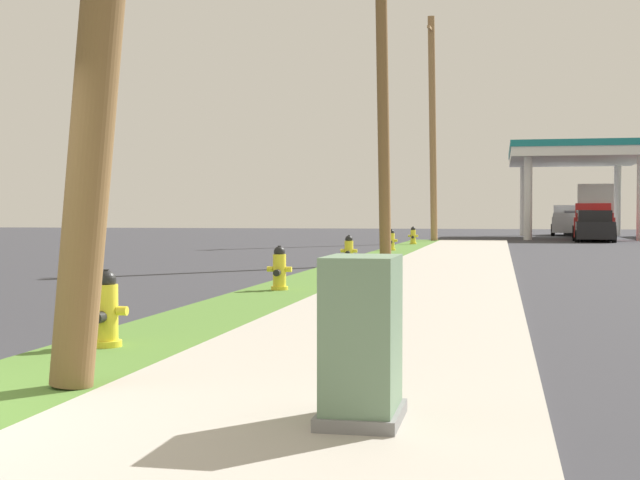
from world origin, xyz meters
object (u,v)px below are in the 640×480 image
(fire_hydrant_third, at_px, (349,252))
(truck_white_at_forecourt, at_px, (595,212))
(utility_cabinet, at_px, (362,346))
(truck_silver_on_apron, at_px, (568,221))
(utility_pole_midground, at_px, (383,111))
(utility_pole_background, at_px, (433,128))
(fire_hydrant_nearest, at_px, (106,313))
(fire_hydrant_fifth, at_px, (413,236))
(truck_red_at_far_bay, at_px, (593,223))
(car_black_by_near_pump, at_px, (594,227))
(fire_hydrant_fourth, at_px, (391,241))
(fire_hydrant_second, at_px, (279,271))

(fire_hydrant_third, xyz_separation_m, truck_white_at_forecourt, (9.14, 32.12, 1.04))
(utility_cabinet, bearing_deg, truck_silver_on_apron, 84.65)
(utility_pole_midground, distance_m, truck_white_at_forecourt, 31.14)
(utility_cabinet, xyz_separation_m, truck_white_at_forecourt, (6.23, 48.93, 0.90))
(utility_pole_background, bearing_deg, fire_hydrant_nearest, -90.92)
(utility_pole_background, bearing_deg, fire_hydrant_fifth, -95.66)
(utility_cabinet, bearing_deg, truck_red_at_far_bay, 82.72)
(truck_white_at_forecourt, bearing_deg, fire_hydrant_fifth, -118.60)
(fire_hydrant_nearest, relative_size, truck_silver_on_apron, 0.13)
(car_black_by_near_pump, height_order, truck_red_at_far_bay, truck_red_at_far_bay)
(fire_hydrant_nearest, relative_size, utility_pole_midground, 0.09)
(fire_hydrant_fourth, height_order, car_black_by_near_pump, car_black_by_near_pump)
(fire_hydrant_nearest, height_order, truck_red_at_far_bay, truck_red_at_far_bay)
(utility_pole_background, distance_m, truck_silver_on_apron, 20.06)
(utility_pole_midground, xyz_separation_m, car_black_by_near_pump, (7.80, 22.42, -3.49))
(fire_hydrant_nearest, distance_m, fire_hydrant_third, 14.22)
(utility_cabinet, distance_m, car_black_by_near_pump, 41.90)
(truck_red_at_far_bay, bearing_deg, utility_pole_midground, -107.50)
(utility_cabinet, relative_size, truck_red_at_far_bay, 0.18)
(utility_cabinet, relative_size, truck_white_at_forecourt, 0.16)
(truck_white_at_forecourt, bearing_deg, truck_red_at_far_bay, -96.99)
(fire_hydrant_third, bearing_deg, fire_hydrant_fourth, 89.98)
(truck_white_at_forecourt, bearing_deg, utility_cabinet, -97.25)
(utility_cabinet, bearing_deg, fire_hydrant_third, 99.82)
(fire_hydrant_second, bearing_deg, truck_white_at_forecourt, 77.20)
(fire_hydrant_third, distance_m, utility_pole_midground, 4.45)
(utility_pole_background, distance_m, utility_cabinet, 37.43)
(fire_hydrant_fifth, relative_size, utility_cabinet, 0.73)
(utility_cabinet, xyz_separation_m, truck_red_at_far_bay, (5.70, 44.65, 0.33))
(fire_hydrant_second, height_order, fire_hydrant_fifth, same)
(car_black_by_near_pump, distance_m, truck_silver_on_apron, 13.57)
(utility_pole_midground, bearing_deg, car_black_by_near_pump, 70.81)
(utility_pole_background, height_order, utility_cabinet, utility_pole_background)
(fire_hydrant_fourth, relative_size, fire_hydrant_fifth, 1.00)
(fire_hydrant_fourth, distance_m, truck_white_at_forecourt, 24.95)
(fire_hydrant_nearest, distance_m, utility_pole_midground, 16.96)
(fire_hydrant_second, xyz_separation_m, fire_hydrant_fourth, (-0.10, 16.56, 0.00))
(fire_hydrant_fourth, bearing_deg, car_black_by_near_pump, 62.12)
(fire_hydrant_fifth, relative_size, utility_pole_midground, 0.09)
(fire_hydrant_third, xyz_separation_m, truck_silver_on_apron, (8.07, 38.30, 0.47))
(utility_pole_background, height_order, truck_white_at_forecourt, utility_pole_background)
(fire_hydrant_third, xyz_separation_m, fire_hydrant_fifth, (0.12, 15.60, 0.00))
(fire_hydrant_third, distance_m, truck_red_at_far_bay, 29.15)
(fire_hydrant_nearest, xyz_separation_m, utility_pole_midground, (0.53, 16.53, 3.76))
(utility_cabinet, distance_m, truck_white_at_forecourt, 49.33)
(fire_hydrant_third, bearing_deg, fire_hydrant_second, -89.24)
(fire_hydrant_nearest, relative_size, utility_pole_background, 0.07)
(fire_hydrant_second, distance_m, truck_white_at_forecourt, 40.78)
(utility_pole_background, bearing_deg, truck_red_at_far_bay, 43.45)
(truck_silver_on_apron, bearing_deg, truck_red_at_far_bay, -87.01)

